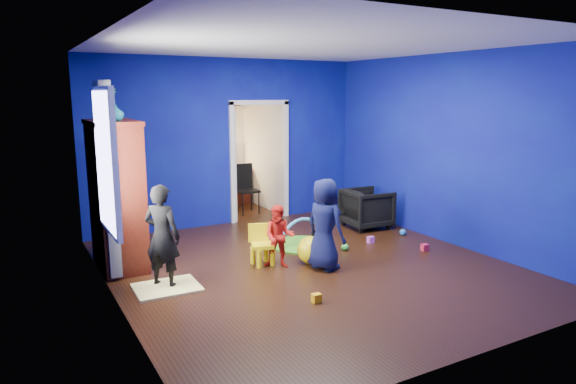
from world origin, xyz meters
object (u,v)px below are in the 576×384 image
armchair (367,208)px  play_mat (302,245)px  toddler_red (279,236)px  kid_chair (263,247)px  hopper_ball (311,250)px  child_navy (325,224)px  tv_armoire (116,195)px  crt_tv (119,192)px  study_desk (228,186)px  child_black (162,236)px  vase (116,113)px  folding_chair (247,190)px

armchair → play_mat: (-1.53, -0.39, -0.33)m
toddler_red → kid_chair: (-0.15, 0.20, -0.18)m
hopper_ball → play_mat: bearing=67.7°
child_navy → tv_armoire: (-2.35, 1.44, 0.37)m
play_mat → hopper_ball: bearing=-112.3°
crt_tv → study_desk: bearing=47.0°
toddler_red → hopper_ball: (0.45, -0.09, -0.23)m
child_black → toddler_red: size_ratio=1.48×
hopper_ball → play_mat: size_ratio=0.41×
vase → armchair: bearing=4.0°
tv_armoire → play_mat: 2.83m
toddler_red → folding_chair: size_ratio=0.92×
kid_chair → folding_chair: size_ratio=0.54×
folding_chair → tv_armoire: bearing=-144.5°
hopper_ball → kid_chair: (-0.60, 0.29, 0.06)m
crt_tv → study_desk: crt_tv is taller
armchair → hopper_ball: size_ratio=1.94×
folding_chair → study_desk: bearing=90.0°
toddler_red → kid_chair: bearing=160.7°
toddler_red → tv_armoire: (-1.86, 1.10, 0.55)m
folding_chair → armchair: bearing=-56.0°
child_black → toddler_red: 1.56m
kid_chair → study_desk: bearing=92.1°
study_desk → play_mat: bearing=-93.1°
tv_armoire → study_desk: (2.81, 2.96, -0.60)m
hopper_ball → play_mat: (0.33, 0.80, -0.18)m
kid_chair → folding_chair: folding_chair is taller
tv_armoire → study_desk: 4.13m
child_navy → armchair: bearing=-66.3°
vase → folding_chair: bearing=39.4°
toddler_red → crt_tv: crt_tv is taller
armchair → study_desk: size_ratio=0.85×
child_black → folding_chair: size_ratio=1.37×
child_navy → crt_tv: size_ratio=1.73×
kid_chair → crt_tv: bearing=169.8°
armchair → folding_chair: (-1.35, 2.01, 0.12)m
armchair → tv_armoire: (-4.16, 0.01, 0.64)m
tv_armoire → study_desk: size_ratio=2.23×
crt_tv → hopper_ball: size_ratio=1.82×
hopper_ball → kid_chair: 0.67m
vase → crt_tv: 1.09m
armchair → toddler_red: 2.55m
vase → child_navy: bearing=-25.8°
child_black → kid_chair: bearing=-127.2°
vase → folding_chair: 3.97m
child_black → hopper_ball: (1.99, -0.15, -0.44)m
study_desk → child_navy: bearing=-95.9°
crt_tv → hopper_ball: crt_tv is taller
armchair → vase: (-4.16, -0.29, 1.72)m
child_black → kid_chair: 1.45m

